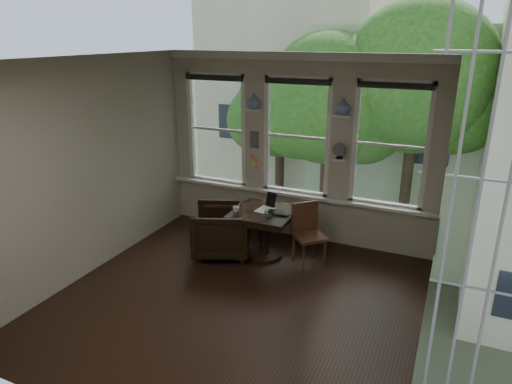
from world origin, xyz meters
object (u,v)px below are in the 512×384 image
at_px(armchair_left, 221,231).
at_px(mug, 236,209).
at_px(side_chair_right, 309,236).
at_px(table, 264,234).
at_px(laptop, 277,214).

distance_m(armchair_left, mug, 0.49).
xyz_separation_m(armchair_left, side_chair_right, (1.35, 0.22, 0.07)).
relative_size(table, mug, 9.59).
bearing_deg(side_chair_right, laptop, 147.40).
relative_size(side_chair_right, laptop, 2.79).
relative_size(armchair_left, laptop, 2.60).
xyz_separation_m(table, laptop, (0.23, -0.06, 0.39)).
xyz_separation_m(table, side_chair_right, (0.71, 0.04, 0.09)).
relative_size(table, side_chair_right, 0.98).
bearing_deg(armchair_left, table, 83.99).
height_order(table, laptop, laptop).
xyz_separation_m(table, mug, (-0.37, -0.20, 0.42)).
bearing_deg(laptop, table, 174.17).
relative_size(armchair_left, side_chair_right, 0.93).
bearing_deg(laptop, side_chair_right, 20.00).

